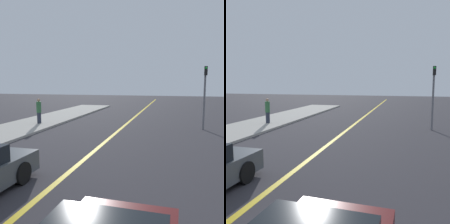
{
  "view_description": "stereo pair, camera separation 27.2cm",
  "coord_description": "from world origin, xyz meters",
  "views": [
    {
      "loc": [
        3.36,
        4.42,
        2.97
      ],
      "look_at": [
        0.62,
        15.14,
        1.65
      ],
      "focal_mm": 40.0,
      "sensor_mm": 36.0,
      "label": 1
    },
    {
      "loc": [
        3.63,
        4.49,
        2.97
      ],
      "look_at": [
        0.62,
        15.14,
        1.65
      ],
      "focal_mm": 40.0,
      "sensor_mm": 36.0,
      "label": 2
    }
  ],
  "objects": [
    {
      "name": "traffic_light",
      "position": [
        5.09,
        20.77,
        2.42
      ],
      "size": [
        0.18,
        0.4,
        3.94
      ],
      "color": "slate",
      "rests_on": "ground_plane"
    },
    {
      "name": "road_center_line",
      "position": [
        0.0,
        18.0,
        0.0
      ],
      "size": [
        0.2,
        60.0,
        0.01
      ],
      "color": "gold",
      "rests_on": "ground_plane"
    },
    {
      "name": "sidewalk_left",
      "position": [
        -6.29,
        16.96,
        0.07
      ],
      "size": [
        3.68,
        33.91,
        0.13
      ],
      "color": "#ADA89E",
      "rests_on": "ground_plane"
    },
    {
      "name": "pedestrian_mid_group",
      "position": [
        -5.79,
        19.75,
        1.0
      ],
      "size": [
        0.32,
        0.32,
        1.72
      ],
      "color": "#282D3D",
      "rests_on": "sidewalk_left"
    }
  ]
}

